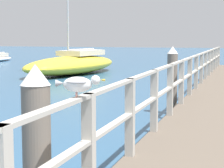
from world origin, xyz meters
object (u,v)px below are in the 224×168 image
(dock_piling_far, at_px, (172,80))
(seagull_foreground, at_px, (78,83))
(dock_piling_near, at_px, (37,158))
(boat_1, at_px, (73,64))

(dock_piling_far, xyz_separation_m, seagull_foreground, (0.39, -7.51, 0.74))
(seagull_foreground, bearing_deg, dock_piling_near, -83.86)
(seagull_foreground, distance_m, boat_1, 19.60)
(dock_piling_far, bearing_deg, boat_1, 125.81)
(dock_piling_near, height_order, seagull_foreground, dock_piling_near)
(seagull_foreground, xyz_separation_m, boat_1, (-7.89, 17.91, -1.11))
(dock_piling_near, bearing_deg, boat_1, 112.58)
(seagull_foreground, bearing_deg, dock_piling_far, 170.26)
(seagull_foreground, bearing_deg, boat_1, -168.92)
(seagull_foreground, relative_size, boat_1, 0.05)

